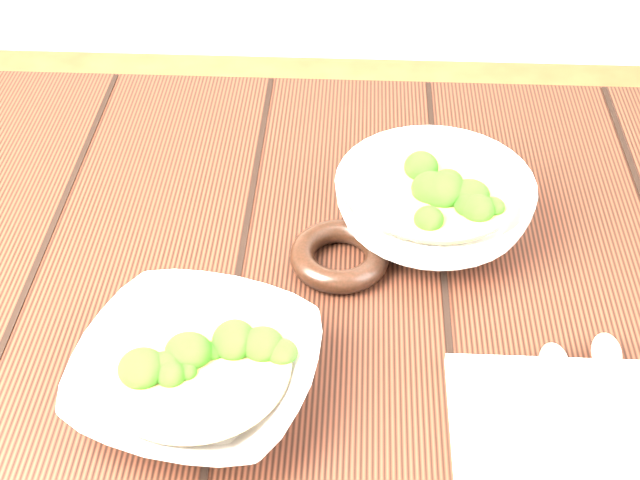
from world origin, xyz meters
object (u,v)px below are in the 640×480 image
soup_bowl_back (433,204)px  napkin (579,441)px  soup_bowl_front (197,373)px  trivet (340,256)px  table (261,383)px

soup_bowl_back → napkin: 0.28m
soup_bowl_front → soup_bowl_back: soup_bowl_back is taller
soup_bowl_back → trivet: 0.11m
table → soup_bowl_front: (-0.04, -0.11, 0.15)m
napkin → soup_bowl_front: bearing=173.0°
table → trivet: 0.16m
soup_bowl_front → trivet: 0.20m
soup_bowl_front → napkin: soup_bowl_front is taller
table → soup_bowl_back: soup_bowl_back is taller
soup_bowl_front → trivet: (0.11, 0.17, -0.01)m
soup_bowl_front → napkin: size_ratio=1.17×
table → soup_bowl_front: 0.19m
trivet → napkin: size_ratio=0.48×
soup_bowl_front → napkin: 0.32m
trivet → napkin: trivet is taller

